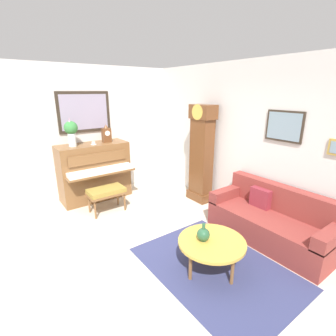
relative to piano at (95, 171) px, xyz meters
name	(u,v)px	position (x,y,z in m)	size (l,w,h in m)	color
ground_plane	(133,255)	(2.23, -0.30, -0.66)	(6.40, 6.00, 0.10)	beige
wall_left	(71,134)	(-0.37, -0.30, 0.80)	(0.13, 4.90, 2.80)	silver
wall_back	(246,140)	(2.25, 2.09, 0.79)	(5.30, 0.13, 2.80)	silver
area_rug	(215,267)	(3.17, 0.44, -0.61)	(2.10, 1.50, 0.01)	navy
piano	(95,171)	(0.00, 0.00, 0.00)	(0.87, 1.44, 1.22)	brown
piano_bench	(106,192)	(0.76, -0.07, -0.21)	(0.42, 0.70, 0.48)	brown
grandfather_clock	(201,157)	(1.40, 1.80, 0.35)	(0.52, 0.34, 2.03)	brown
couch	(272,221)	(3.19, 1.66, -0.30)	(1.90, 0.80, 0.84)	maroon
coffee_table	(212,243)	(3.14, 0.38, -0.23)	(0.88, 0.88, 0.42)	gold
mantel_clock	(106,134)	(0.00, 0.33, 0.77)	(0.13, 0.18, 0.38)	brown
flower_vase	(71,131)	(0.00, -0.39, 0.92)	(0.26, 0.26, 0.58)	silver
teacup	(94,143)	(0.07, 0.00, 0.63)	(0.12, 0.12, 0.06)	white
green_jug	(203,234)	(3.06, 0.29, -0.11)	(0.17, 0.17, 0.24)	#234C33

